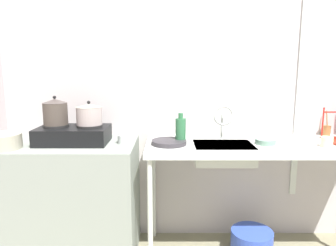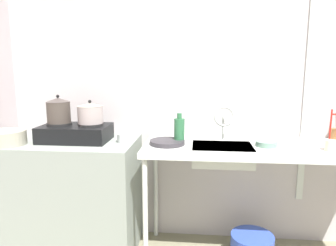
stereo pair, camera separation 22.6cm
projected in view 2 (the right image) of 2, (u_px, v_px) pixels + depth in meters
wall_back at (275, 94)px, 2.50m from camera, size 5.13×0.10×2.46m
wall_metal_strip at (308, 78)px, 2.39m from camera, size 0.05×0.01×1.97m
counter_concrete at (71, 196)px, 2.44m from camera, size 1.03×0.61×0.89m
counter_sink at (264, 154)px, 2.23m from camera, size 1.73×0.61×0.89m
stove at (75, 133)px, 2.34m from camera, size 0.51×0.32×0.14m
pot_on_left_burner at (59, 110)px, 2.32m from camera, size 0.17×0.17×0.21m
pot_on_right_burner at (90, 113)px, 2.30m from camera, size 0.19×0.19×0.17m
pot_beside_stove at (6, 138)px, 2.23m from camera, size 0.28×0.28×0.10m
percolator at (124, 134)px, 2.30m from camera, size 0.10×0.10×0.12m
sink_basin at (222, 154)px, 2.22m from camera, size 0.42×0.31×0.13m
faucet at (224, 118)px, 2.30m from camera, size 0.15×0.09×0.27m
frying_pan at (167, 142)px, 2.24m from camera, size 0.25×0.25×0.03m
cup_by_rack at (331, 146)px, 2.07m from camera, size 0.08×0.08×0.07m
small_bowl_on_drainboard at (266, 144)px, 2.19m from camera, size 0.15×0.15×0.04m
bottle_by_sink at (179, 130)px, 2.26m from camera, size 0.08×0.08×0.22m
utensil_jar at (336, 133)px, 2.40m from camera, size 0.07×0.07×0.20m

